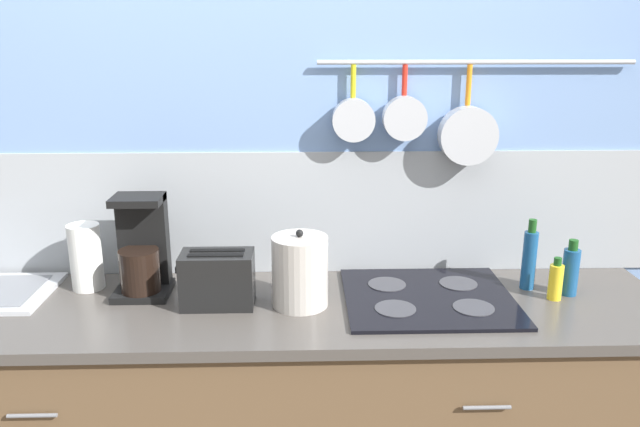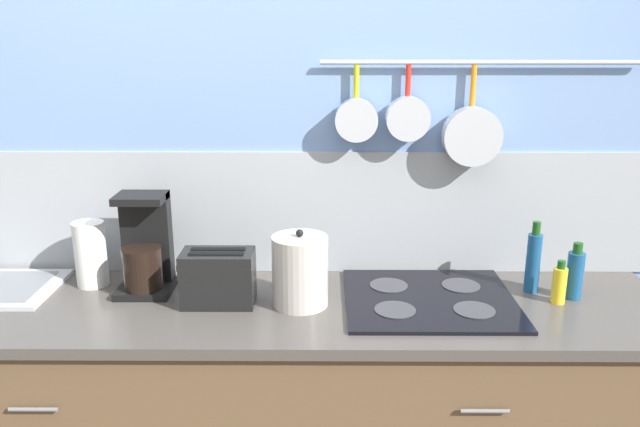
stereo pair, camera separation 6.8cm
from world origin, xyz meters
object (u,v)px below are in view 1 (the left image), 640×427
(kettle, at_px, (300,271))
(toaster, at_px, (218,279))
(paper_towel_roll, at_px, (86,257))
(bottle_hot_sauce, at_px, (570,271))
(bottle_dish_soap, at_px, (529,258))
(coffee_maker, at_px, (142,254))
(bottle_vinegar, at_px, (556,281))

(kettle, bearing_deg, toaster, 178.90)
(paper_towel_roll, distance_m, bottle_hot_sauce, 1.63)
(paper_towel_roll, distance_m, bottle_dish_soap, 1.51)
(kettle, xyz_separation_m, bottle_hot_sauce, (0.90, 0.06, -0.03))
(coffee_maker, xyz_separation_m, bottle_hot_sauce, (1.43, -0.06, -0.05))
(paper_towel_roll, relative_size, toaster, 0.92)
(kettle, relative_size, bottle_hot_sauce, 1.33)
(coffee_maker, xyz_separation_m, toaster, (0.26, -0.11, -0.05))
(toaster, distance_m, kettle, 0.26)
(paper_towel_roll, bearing_deg, coffee_maker, -11.58)
(kettle, bearing_deg, paper_towel_roll, 167.62)
(kettle, relative_size, bottle_vinegar, 1.76)
(bottle_vinegar, bearing_deg, bottle_dish_soap, 122.43)
(paper_towel_roll, height_order, bottle_dish_soap, bottle_dish_soap)
(toaster, bearing_deg, bottle_dish_soap, 5.86)
(bottle_dish_soap, relative_size, bottle_hot_sauce, 1.28)
(kettle, bearing_deg, bottle_vinegar, 1.34)
(bottle_dish_soap, height_order, bottle_hot_sauce, bottle_dish_soap)
(bottle_vinegar, bearing_deg, kettle, -178.66)
(kettle, distance_m, bottle_dish_soap, 0.79)
(bottle_dish_soap, relative_size, bottle_vinegar, 1.71)
(toaster, bearing_deg, bottle_hot_sauce, 2.54)
(bottle_dish_soap, bearing_deg, toaster, -174.14)
(toaster, relative_size, kettle, 0.97)
(bottle_vinegar, bearing_deg, coffee_maker, 175.86)
(bottle_vinegar, bearing_deg, bottle_hot_sauce, 30.75)
(paper_towel_roll, relative_size, kettle, 0.89)
(coffee_maker, bearing_deg, toaster, -23.32)
(toaster, distance_m, bottle_dish_soap, 1.05)
(coffee_maker, distance_m, toaster, 0.29)
(bottle_hot_sauce, bearing_deg, paper_towel_roll, 176.38)
(paper_towel_roll, relative_size, coffee_maker, 0.68)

